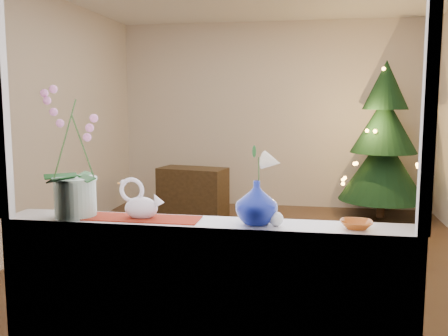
# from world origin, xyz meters

# --- Properties ---
(ground) EXTENTS (5.00, 5.00, 0.00)m
(ground) POSITION_xyz_m (0.00, 0.00, 0.00)
(ground) COLOR #3D2619
(ground) RESTS_ON ground
(wall_back) EXTENTS (4.50, 0.10, 2.70)m
(wall_back) POSITION_xyz_m (0.00, 2.50, 1.35)
(wall_back) COLOR beige
(wall_back) RESTS_ON ground
(wall_front) EXTENTS (4.50, 0.10, 2.70)m
(wall_front) POSITION_xyz_m (0.00, -2.50, 1.35)
(wall_front) COLOR beige
(wall_front) RESTS_ON ground
(wall_left) EXTENTS (0.10, 5.00, 2.70)m
(wall_left) POSITION_xyz_m (-2.25, 0.00, 1.35)
(wall_left) COLOR beige
(wall_left) RESTS_ON ground
(window_apron) EXTENTS (2.20, 0.08, 0.88)m
(window_apron) POSITION_xyz_m (0.00, -2.46, 0.44)
(window_apron) COLOR white
(window_apron) RESTS_ON ground
(windowsill) EXTENTS (2.20, 0.26, 0.04)m
(windowsill) POSITION_xyz_m (0.00, -2.37, 0.90)
(windowsill) COLOR white
(windowsill) RESTS_ON window_apron
(window_frame) EXTENTS (2.22, 0.06, 1.60)m
(window_frame) POSITION_xyz_m (0.00, -2.47, 1.70)
(window_frame) COLOR white
(window_frame) RESTS_ON windowsill
(runner) EXTENTS (0.70, 0.20, 0.01)m
(runner) POSITION_xyz_m (-0.38, -2.37, 0.92)
(runner) COLOR maroon
(runner) RESTS_ON windowsill
(orchid_pot) EXTENTS (0.26, 0.26, 0.72)m
(orchid_pot) POSITION_xyz_m (-0.72, -2.38, 1.28)
(orchid_pot) COLOR silver
(orchid_pot) RESTS_ON windowsill
(swan) EXTENTS (0.25, 0.13, 0.21)m
(swan) POSITION_xyz_m (-0.35, -2.37, 1.03)
(swan) COLOR silver
(swan) RESTS_ON windowsill
(blue_vase) EXTENTS (0.30, 0.30, 0.26)m
(blue_vase) POSITION_xyz_m (0.28, -2.38, 1.05)
(blue_vase) COLOR navy
(blue_vase) RESTS_ON windowsill
(lily) EXTENTS (0.14, 0.08, 0.20)m
(lily) POSITION_xyz_m (0.28, -2.38, 1.28)
(lily) COLOR beige
(lily) RESTS_ON blue_vase
(paperweight) EXTENTS (0.10, 0.10, 0.07)m
(paperweight) POSITION_xyz_m (0.38, -2.41, 0.96)
(paperweight) COLOR white
(paperweight) RESTS_ON windowsill
(amber_dish) EXTENTS (0.15, 0.15, 0.03)m
(amber_dish) POSITION_xyz_m (0.78, -2.39, 0.94)
(amber_dish) COLOR #B05319
(amber_dish) RESTS_ON windowsill
(xmas_tree) EXTENTS (1.22, 1.22, 2.09)m
(xmas_tree) POSITION_xyz_m (1.50, 1.95, 1.04)
(xmas_tree) COLOR black
(xmas_tree) RESTS_ON ground
(side_table) EXTENTS (0.96, 0.61, 0.67)m
(side_table) POSITION_xyz_m (-1.00, 1.55, 0.33)
(side_table) COLOR black
(side_table) RESTS_ON ground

